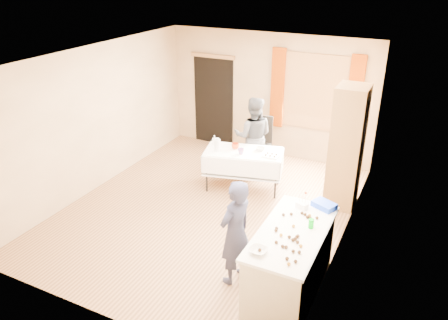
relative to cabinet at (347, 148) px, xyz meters
The scene contains 29 objects.
floor 2.56m from the cabinet, 148.84° to the right, with size 4.50×5.50×0.02m, color #9E7047.
ceiling 2.80m from the cabinet, 148.84° to the right, with size 4.50×5.50×0.02m, color white.
wall_back 2.54m from the cabinet, 141.96° to the left, with size 4.50×0.02×2.60m, color tan.
wall_front 4.44m from the cabinet, 116.66° to the right, with size 4.50×0.02×2.60m, color tan.
wall_left 4.42m from the cabinet, 164.19° to the right, with size 0.02×5.50×2.60m, color tan.
wall_right 1.26m from the cabinet, 77.35° to the right, with size 0.02×5.50×2.60m, color tan.
window_frame 1.86m from the cabinet, 123.13° to the left, with size 1.32×0.06×1.52m, color olive.
window_pane 1.85m from the cabinet, 123.39° to the left, with size 1.20×0.02×1.40m, color white.
curtain_left 2.34m from the cabinet, 140.35° to the left, with size 0.28×0.06×1.65m, color #873001.
curtain_right 1.55m from the cabinet, 98.15° to the left, with size 0.28×0.06×1.65m, color #873001.
doorway 3.63m from the cabinet, 155.11° to the left, with size 0.95×0.04×2.00m, color black.
door_lintel 3.74m from the cabinet, 155.54° to the left, with size 1.05×0.06×0.08m, color olive.
cabinet is the anchor object (origin of this frame).
counter 2.62m from the cabinet, 92.25° to the right, with size 0.77×1.63×0.91m.
party_table 1.89m from the cabinet, behind, with size 1.55×1.05×0.75m.
chair 2.10m from the cabinet, 158.44° to the left, with size 0.52×0.52×1.07m.
girl 2.79m from the cabinet, 107.18° to the right, with size 0.50×0.62×1.47m, color #212340.
woman 1.93m from the cabinet, 166.91° to the left, with size 0.92×0.81×1.57m, color black.
soda_can 2.38m from the cabinet, 88.13° to the right, with size 0.07×0.07×0.12m, color #048E0D.
mixing_bowl 3.14m from the cabinet, 95.79° to the right, with size 0.22×0.22×0.05m, color white.
foam_block 1.98m from the cabinet, 94.64° to the right, with size 0.15×0.10×0.08m, color white.
blue_basket 1.84m from the cabinet, 86.88° to the right, with size 0.30×0.20×0.08m, color blue.
pitcher 2.25m from the cabinet, 168.61° to the right, with size 0.11×0.11×0.22m, color silver.
cup_red 1.98m from the cabinet, behind, with size 0.18×0.18×0.11m, color #B8360F.
cup_rainbow 1.82m from the cabinet, 167.90° to the right, with size 0.15×0.15×0.10m, color red.
small_bowl 1.54m from the cabinet, behind, with size 0.20×0.20×0.05m, color white.
pastry_tray 1.29m from the cabinet, 168.79° to the right, with size 0.28×0.20×0.02m, color white.
bottle 2.41m from the cabinet, behind, with size 0.10×0.10×0.17m, color white.
cake_balls 2.64m from the cabinet, 91.33° to the right, with size 0.48×1.11×0.04m.
Camera 1 is at (3.10, -5.70, 3.91)m, focal length 35.00 mm.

